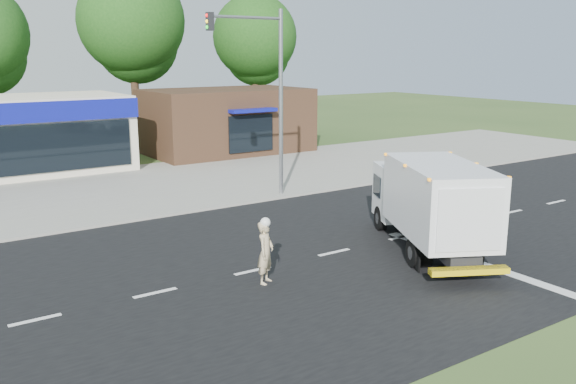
# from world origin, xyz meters

# --- Properties ---
(ground) EXTENTS (120.00, 120.00, 0.00)m
(ground) POSITION_xyz_m (0.00, 0.00, 0.00)
(ground) COLOR #385123
(ground) RESTS_ON ground
(road_asphalt) EXTENTS (60.00, 14.00, 0.02)m
(road_asphalt) POSITION_xyz_m (0.00, 0.00, 0.00)
(road_asphalt) COLOR black
(road_asphalt) RESTS_ON ground
(sidewalk) EXTENTS (60.00, 2.40, 0.12)m
(sidewalk) POSITION_xyz_m (0.00, 8.20, 0.06)
(sidewalk) COLOR gray
(sidewalk) RESTS_ON ground
(parking_apron) EXTENTS (60.00, 9.00, 0.02)m
(parking_apron) POSITION_xyz_m (0.00, 14.00, 0.01)
(parking_apron) COLOR gray
(parking_apron) RESTS_ON ground
(lane_markings) EXTENTS (55.20, 7.00, 0.01)m
(lane_markings) POSITION_xyz_m (1.35, -1.35, 0.02)
(lane_markings) COLOR silver
(lane_markings) RESTS_ON road_asphalt
(ems_box_truck) EXTENTS (4.91, 6.93, 2.98)m
(ems_box_truck) POSITION_xyz_m (2.59, -1.55, 1.72)
(ems_box_truck) COLOR black
(ems_box_truck) RESTS_ON ground
(emergency_worker) EXTENTS (0.77, 0.72, 1.87)m
(emergency_worker) POSITION_xyz_m (-3.17, -0.99, 0.92)
(emergency_worker) COLOR tan
(emergency_worker) RESTS_ON ground
(brown_storefront) EXTENTS (10.00, 6.70, 4.00)m
(brown_storefront) POSITION_xyz_m (7.00, 19.98, 2.00)
(brown_storefront) COLOR #382316
(brown_storefront) RESTS_ON ground
(traffic_signal_pole) EXTENTS (3.51, 0.25, 8.00)m
(traffic_signal_pole) POSITION_xyz_m (2.35, 7.60, 4.92)
(traffic_signal_pole) COLOR gray
(traffic_signal_pole) RESTS_ON ground
(background_trees) EXTENTS (36.77, 7.39, 12.10)m
(background_trees) POSITION_xyz_m (-0.85, 28.16, 7.38)
(background_trees) COLOR #332114
(background_trees) RESTS_ON ground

